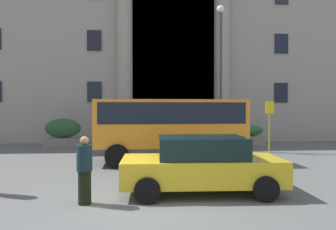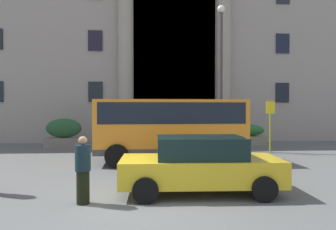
# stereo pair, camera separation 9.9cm
# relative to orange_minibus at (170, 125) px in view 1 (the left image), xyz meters

# --- Properties ---
(ground_plane) EXTENTS (80.00, 64.00, 0.12)m
(ground_plane) POSITION_rel_orange_minibus_xyz_m (-1.14, -5.50, -1.61)
(ground_plane) COLOR #575958
(office_building_facade) EXTENTS (38.84, 9.75, 14.99)m
(office_building_facade) POSITION_rel_orange_minibus_xyz_m (-1.13, 11.97, 5.94)
(office_building_facade) COLOR gray
(office_building_facade) RESTS_ON ground_plane
(orange_minibus) EXTENTS (6.08, 2.75, 2.58)m
(orange_minibus) POSITION_rel_orange_minibus_xyz_m (0.00, 0.00, 0.00)
(orange_minibus) COLOR orange
(orange_minibus) RESTS_ON ground_plane
(bus_stop_sign) EXTENTS (0.44, 0.08, 2.58)m
(bus_stop_sign) POSITION_rel_orange_minibus_xyz_m (5.14, 2.07, 0.05)
(bus_stop_sign) COLOR #969B1B
(bus_stop_sign) RESTS_ON ground_plane
(hedge_planter_far_east) EXTENTS (1.68, 0.91, 1.40)m
(hedge_planter_far_east) POSITION_rel_orange_minibus_xyz_m (1.60, 5.16, -0.88)
(hedge_planter_far_east) COLOR slate
(hedge_planter_far_east) RESTS_ON ground_plane
(hedge_planter_entrance_right) EXTENTS (2.06, 0.77, 1.65)m
(hedge_planter_entrance_right) POSITION_rel_orange_minibus_xyz_m (-5.66, 5.10, -0.75)
(hedge_planter_entrance_right) COLOR slate
(hedge_planter_entrance_right) RESTS_ON ground_plane
(hedge_planter_west) EXTENTS (2.14, 0.87, 1.28)m
(hedge_planter_west) POSITION_rel_orange_minibus_xyz_m (5.03, 5.21, -0.93)
(hedge_planter_west) COLOR gray
(hedge_planter_west) RESTS_ON ground_plane
(parked_hatchback_near) EXTENTS (4.19, 2.03, 1.49)m
(parked_hatchback_near) POSITION_rel_orange_minibus_xyz_m (0.41, -4.80, -0.80)
(parked_hatchback_near) COLOR gold
(parked_hatchback_near) RESTS_ON ground_plane
(motorcycle_far_end) EXTENTS (2.00, 0.55, 0.89)m
(motorcycle_far_end) POSITION_rel_orange_minibus_xyz_m (0.08, -2.11, -1.10)
(motorcycle_far_end) COLOR black
(motorcycle_far_end) RESTS_ON ground_plane
(pedestrian_woman_dark_dress) EXTENTS (0.36, 0.36, 1.58)m
(pedestrian_woman_dark_dress) POSITION_rel_orange_minibus_xyz_m (-2.47, -5.54, -0.76)
(pedestrian_woman_dark_dress) COLOR black
(pedestrian_woman_dark_dress) RESTS_ON ground_plane
(lamppost_plaza_centre) EXTENTS (0.40, 0.40, 7.65)m
(lamppost_plaza_centre) POSITION_rel_orange_minibus_xyz_m (2.95, 3.29, 2.90)
(lamppost_plaza_centre) COLOR #3A3739
(lamppost_plaza_centre) RESTS_ON ground_plane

